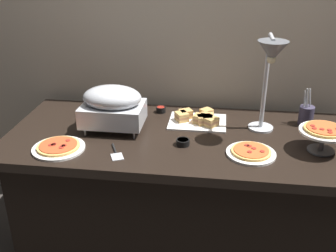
{
  "coord_description": "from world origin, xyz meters",
  "views": [
    {
      "loc": [
        0.2,
        -1.96,
        1.73
      ],
      "look_at": [
        -0.07,
        0.0,
        0.81
      ],
      "focal_mm": 42.9,
      "sensor_mm": 36.0,
      "label": 1
    }
  ],
  "objects_px": {
    "sauce_cup_near": "(161,109)",
    "utensil_holder": "(306,115)",
    "pizza_plate_center": "(59,147)",
    "sauce_cup_far": "(183,142)",
    "pizza_plate_front": "(251,152)",
    "chafing_dish": "(113,105)",
    "pizza_plate_raised_stand": "(324,133)",
    "serving_spatula": "(116,153)",
    "sandwich_platter": "(199,119)",
    "heat_lamp": "(270,62)"
  },
  "relations": [
    {
      "from": "serving_spatula",
      "to": "sauce_cup_far",
      "type": "bearing_deg",
      "value": 22.55
    },
    {
      "from": "heat_lamp",
      "to": "sauce_cup_far",
      "type": "relative_size",
      "value": 7.61
    },
    {
      "from": "pizza_plate_center",
      "to": "sauce_cup_near",
      "type": "distance_m",
      "value": 0.71
    },
    {
      "from": "pizza_plate_front",
      "to": "utensil_holder",
      "type": "height_order",
      "value": "utensil_holder"
    },
    {
      "from": "sandwich_platter",
      "to": "serving_spatula",
      "type": "xyz_separation_m",
      "value": [
        -0.39,
        -0.42,
        -0.02
      ]
    },
    {
      "from": "heat_lamp",
      "to": "pizza_plate_center",
      "type": "relative_size",
      "value": 2.03
    },
    {
      "from": "chafing_dish",
      "to": "pizza_plate_raised_stand",
      "type": "height_order",
      "value": "chafing_dish"
    },
    {
      "from": "chafing_dish",
      "to": "sauce_cup_far",
      "type": "relative_size",
      "value": 4.77
    },
    {
      "from": "pizza_plate_center",
      "to": "sauce_cup_far",
      "type": "height_order",
      "value": "same"
    },
    {
      "from": "pizza_plate_center",
      "to": "sauce_cup_near",
      "type": "relative_size",
      "value": 4.58
    },
    {
      "from": "pizza_plate_front",
      "to": "pizza_plate_center",
      "type": "distance_m",
      "value": 0.97
    },
    {
      "from": "heat_lamp",
      "to": "pizza_plate_front",
      "type": "bearing_deg",
      "value": -109.69
    },
    {
      "from": "pizza_plate_front",
      "to": "pizza_plate_raised_stand",
      "type": "relative_size",
      "value": 1.01
    },
    {
      "from": "pizza_plate_raised_stand",
      "to": "sauce_cup_near",
      "type": "bearing_deg",
      "value": 156.19
    },
    {
      "from": "heat_lamp",
      "to": "serving_spatula",
      "type": "xyz_separation_m",
      "value": [
        -0.74,
        -0.27,
        -0.42
      ]
    },
    {
      "from": "pizza_plate_front",
      "to": "pizza_plate_raised_stand",
      "type": "height_order",
      "value": "pizza_plate_raised_stand"
    },
    {
      "from": "pizza_plate_center",
      "to": "utensil_holder",
      "type": "relative_size",
      "value": 1.2
    },
    {
      "from": "chafing_dish",
      "to": "pizza_plate_front",
      "type": "height_order",
      "value": "chafing_dish"
    },
    {
      "from": "pizza_plate_center",
      "to": "heat_lamp",
      "type": "bearing_deg",
      "value": 14.59
    },
    {
      "from": "sauce_cup_near",
      "to": "sauce_cup_far",
      "type": "distance_m",
      "value": 0.45
    },
    {
      "from": "utensil_holder",
      "to": "chafing_dish",
      "type": "bearing_deg",
      "value": -168.92
    },
    {
      "from": "pizza_plate_raised_stand",
      "to": "sandwich_platter",
      "type": "height_order",
      "value": "pizza_plate_raised_stand"
    },
    {
      "from": "pizza_plate_center",
      "to": "sauce_cup_far",
      "type": "bearing_deg",
      "value": 12.01
    },
    {
      "from": "sandwich_platter",
      "to": "sauce_cup_far",
      "type": "bearing_deg",
      "value": -102.74
    },
    {
      "from": "pizza_plate_raised_stand",
      "to": "chafing_dish",
      "type": "bearing_deg",
      "value": 174.21
    },
    {
      "from": "utensil_holder",
      "to": "pizza_plate_front",
      "type": "bearing_deg",
      "value": -128.83
    },
    {
      "from": "pizza_plate_center",
      "to": "serving_spatula",
      "type": "relative_size",
      "value": 1.58
    },
    {
      "from": "heat_lamp",
      "to": "sandwich_platter",
      "type": "distance_m",
      "value": 0.55
    },
    {
      "from": "pizza_plate_raised_stand",
      "to": "sauce_cup_near",
      "type": "xyz_separation_m",
      "value": [
        -0.88,
        0.39,
        -0.08
      ]
    },
    {
      "from": "pizza_plate_front",
      "to": "chafing_dish",
      "type": "bearing_deg",
      "value": 165.28
    },
    {
      "from": "chafing_dish",
      "to": "heat_lamp",
      "type": "height_order",
      "value": "heat_lamp"
    },
    {
      "from": "sauce_cup_near",
      "to": "utensil_holder",
      "type": "xyz_separation_m",
      "value": [
        0.85,
        -0.06,
        0.04
      ]
    },
    {
      "from": "sauce_cup_far",
      "to": "serving_spatula",
      "type": "height_order",
      "value": "sauce_cup_far"
    },
    {
      "from": "pizza_plate_front",
      "to": "sauce_cup_near",
      "type": "xyz_separation_m",
      "value": [
        -0.52,
        0.47,
        0.01
      ]
    },
    {
      "from": "heat_lamp",
      "to": "utensil_holder",
      "type": "height_order",
      "value": "heat_lamp"
    },
    {
      "from": "serving_spatula",
      "to": "chafing_dish",
      "type": "bearing_deg",
      "value": 106.28
    },
    {
      "from": "pizza_plate_front",
      "to": "sauce_cup_near",
      "type": "height_order",
      "value": "sauce_cup_near"
    },
    {
      "from": "sauce_cup_near",
      "to": "serving_spatula",
      "type": "relative_size",
      "value": 0.34
    },
    {
      "from": "sauce_cup_far",
      "to": "pizza_plate_front",
      "type": "bearing_deg",
      "value": -9.23
    },
    {
      "from": "pizza_plate_front",
      "to": "sauce_cup_far",
      "type": "relative_size",
      "value": 3.46
    },
    {
      "from": "utensil_holder",
      "to": "sauce_cup_far",
      "type": "bearing_deg",
      "value": -152.45
    },
    {
      "from": "pizza_plate_center",
      "to": "sauce_cup_near",
      "type": "xyz_separation_m",
      "value": [
        0.45,
        0.55,
        0.01
      ]
    },
    {
      "from": "pizza_plate_center",
      "to": "sauce_cup_far",
      "type": "distance_m",
      "value": 0.64
    },
    {
      "from": "pizza_plate_raised_stand",
      "to": "pizza_plate_front",
      "type": "bearing_deg",
      "value": -166.4
    },
    {
      "from": "pizza_plate_center",
      "to": "pizza_plate_raised_stand",
      "type": "bearing_deg",
      "value": 6.96
    },
    {
      "from": "pizza_plate_center",
      "to": "sauce_cup_near",
      "type": "height_order",
      "value": "sauce_cup_near"
    },
    {
      "from": "sauce_cup_near",
      "to": "pizza_plate_center",
      "type": "bearing_deg",
      "value": -129.04
    },
    {
      "from": "pizza_plate_raised_stand",
      "to": "serving_spatula",
      "type": "relative_size",
      "value": 1.44
    },
    {
      "from": "chafing_dish",
      "to": "heat_lamp",
      "type": "bearing_deg",
      "value": -0.21
    },
    {
      "from": "heat_lamp",
      "to": "pizza_plate_front",
      "type": "height_order",
      "value": "heat_lamp"
    }
  ]
}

